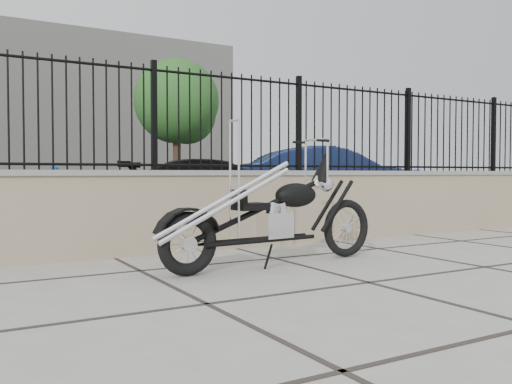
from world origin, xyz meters
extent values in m
plane|color=#99968E|center=(0.00, 0.00, 0.00)|extent=(90.00, 90.00, 0.00)
plane|color=black|center=(0.00, 12.50, 0.00)|extent=(30.00, 30.00, 0.00)
cube|color=gray|center=(0.00, 2.50, 0.48)|extent=(14.00, 0.36, 0.96)
cube|color=black|center=(0.00, 2.50, 1.56)|extent=(14.00, 0.08, 1.20)
cube|color=beige|center=(0.00, 26.50, 4.00)|extent=(22.00, 6.00, 8.00)
imported|color=black|center=(2.26, 7.44, 0.62)|extent=(4.61, 3.44, 1.24)
imported|color=#111D40|center=(5.07, 7.13, 0.78)|extent=(4.99, 3.04, 1.55)
cylinder|color=blue|center=(-1.65, 5.12, 0.51)|extent=(0.14, 0.14, 1.01)
cylinder|color=blue|center=(1.96, 4.65, 0.46)|extent=(0.12, 0.12, 0.92)
cylinder|color=blue|center=(5.97, 5.10, 0.50)|extent=(0.15, 0.15, 1.00)
cylinder|color=#382619|center=(4.64, 15.98, 1.51)|extent=(0.30, 0.30, 3.02)
sphere|color=#2B5620|center=(4.64, 15.98, 3.83)|extent=(3.22, 3.22, 3.22)
camera|label=1|loc=(-3.09, -3.45, 0.93)|focal=38.00mm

